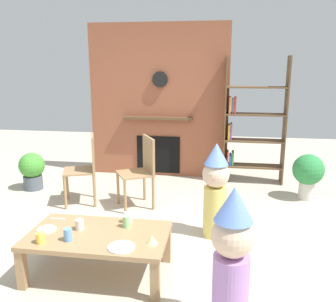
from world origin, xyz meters
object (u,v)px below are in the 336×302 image
object	(u,v)px
child_in_pink	(215,188)
birthday_cake_slice	(152,239)
paper_cup_near_right	(68,235)
paper_plate_rear	(121,247)
coffee_table	(98,239)
paper_cup_near_left	(80,224)
dining_chair_middle	(142,167)
bookshelf	(250,125)
paper_plate_front	(47,229)
dining_chair_left	(86,165)
paper_cup_center	(40,238)
potted_plant_short	(32,169)
potted_plant_tall	(308,172)
paper_cup_far_right	(126,222)
paper_cup_far_left	(128,217)
child_with_cone_hat	(232,257)

from	to	relation	value
child_in_pink	birthday_cake_slice	bearing A→B (deg)	21.66
paper_cup_near_right	paper_plate_rear	size ratio (longest dim) A/B	0.49
coffee_table	paper_cup_near_left	bearing A→B (deg)	164.60
child_in_pink	dining_chair_middle	distance (m)	1.17
bookshelf	paper_plate_front	distance (m)	3.43
paper_cup_near_right	dining_chair_left	size ratio (longest dim) A/B	0.12
bookshelf	paper_cup_center	xyz separation A→B (m)	(-1.83, -3.04, -0.45)
paper_cup_near_left	dining_chair_middle	size ratio (longest dim) A/B	0.10
bookshelf	potted_plant_short	bearing A→B (deg)	-164.98
paper_cup_center	dining_chair_middle	distance (m)	1.87
paper_cup_center	birthday_cake_slice	distance (m)	0.89
potted_plant_tall	child_in_pink	bearing A→B (deg)	-133.43
potted_plant_short	paper_plate_front	bearing A→B (deg)	-58.25
coffee_table	paper_cup_center	size ratio (longest dim) A/B	13.57
paper_cup_near_left	birthday_cake_slice	xyz separation A→B (m)	(0.67, -0.16, -0.01)
paper_cup_far_right	potted_plant_tall	xyz separation A→B (m)	(1.96, 2.00, -0.06)
paper_cup_near_right	birthday_cake_slice	size ratio (longest dim) A/B	1.04
coffee_table	paper_cup_near_right	world-z (taller)	paper_cup_near_right
dining_chair_middle	potted_plant_short	size ratio (longest dim) A/B	1.66
coffee_table	paper_cup_near_right	distance (m)	0.27
dining_chair_middle	potted_plant_tall	xyz separation A→B (m)	(2.14, 0.57, -0.14)
bookshelf	paper_cup_far_left	distance (m)	2.87
paper_cup_far_right	dining_chair_middle	world-z (taller)	dining_chair_middle
bookshelf	paper_cup_far_left	size ratio (longest dim) A/B	19.90
paper_cup_near_left	paper_cup_far_left	xyz separation A→B (m)	(0.38, 0.20, 0.00)
child_with_cone_hat	coffee_table	bearing A→B (deg)	0.00
coffee_table	paper_cup_far_left	xyz separation A→B (m)	(0.20, 0.25, 0.10)
coffee_table	potted_plant_short	size ratio (longest dim) A/B	2.19
paper_cup_far_left	paper_cup_near_left	bearing A→B (deg)	-151.92
paper_cup_center	bookshelf	bearing A→B (deg)	59.01
paper_cup_center	paper_cup_near_right	bearing A→B (deg)	19.41
bookshelf	paper_plate_front	xyz separation A→B (m)	(-1.89, -2.82, -0.49)
child_with_cone_hat	potted_plant_short	size ratio (longest dim) A/B	1.91
coffee_table	child_in_pink	world-z (taller)	child_in_pink
child_with_cone_hat	dining_chair_middle	xyz separation A→B (m)	(-1.08, 2.10, -0.04)
paper_plate_front	birthday_cake_slice	xyz separation A→B (m)	(0.95, -0.10, 0.03)
paper_cup_center	dining_chair_left	xyz separation A→B (m)	(-0.31, 1.82, 0.08)
potted_plant_short	dining_chair_middle	bearing A→B (deg)	-12.58
bookshelf	paper_cup_near_right	distance (m)	3.41
child_with_cone_hat	potted_plant_short	bearing A→B (deg)	-16.93
paper_plate_rear	dining_chair_left	world-z (taller)	dining_chair_left
potted_plant_tall	paper_plate_front	bearing A→B (deg)	-140.53
paper_cup_far_right	dining_chair_middle	bearing A→B (deg)	97.22
paper_cup_far_left	coffee_table	bearing A→B (deg)	-128.21
birthday_cake_slice	potted_plant_short	distance (m)	3.01
paper_cup_far_right	child_in_pink	distance (m)	1.06
paper_cup_near_left	dining_chair_middle	bearing A→B (deg)	82.35
coffee_table	paper_plate_front	bearing A→B (deg)	-179.29
paper_plate_front	child_in_pink	size ratio (longest dim) A/B	0.16
bookshelf	dining_chair_left	bearing A→B (deg)	-150.31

